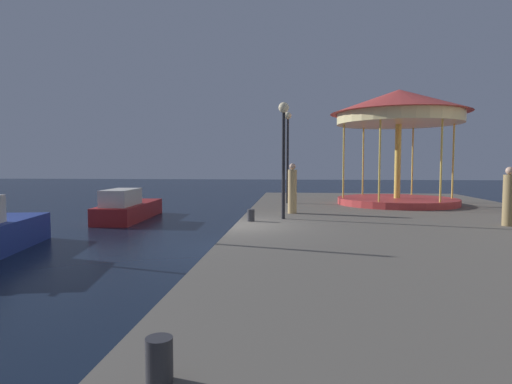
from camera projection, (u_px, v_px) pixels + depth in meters
ground_plane at (235, 249)px, 13.43m from camera, size 120.00×120.00×0.00m
quay_dock at (431, 240)px, 12.86m from camera, size 12.00×29.73×0.80m
motorboat_red at (128, 208)px, 20.50m from camera, size 1.96×5.66×1.53m
carousel at (399, 119)px, 19.73m from camera, size 6.30×6.30×5.34m
lamp_post_near_edge at (284, 139)px, 14.53m from camera, size 0.36×0.36×4.00m
lamp_post_mid_promenade at (288, 141)px, 20.42m from camera, size 0.36×0.36×4.39m
bollard_south at (251, 215)px, 14.11m from camera, size 0.24×0.24×0.40m
bollard_center at (159, 360)px, 3.69m from camera, size 0.24×0.24×0.40m
person_near_carousel at (292, 190)px, 16.34m from camera, size 0.34×0.34×1.92m
person_far_corner at (509, 198)px, 13.02m from camera, size 0.34×0.34×1.81m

